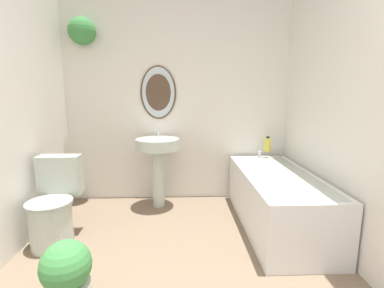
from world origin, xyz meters
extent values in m
cube|color=silver|center=(0.00, 2.86, 1.20)|extent=(2.77, 0.06, 2.40)
ellipsoid|color=#4C3828|center=(-0.23, 2.82, 1.31)|extent=(0.42, 0.02, 0.63)
ellipsoid|color=silver|center=(-0.23, 2.81, 1.31)|extent=(0.38, 0.01, 0.59)
cylinder|color=silver|center=(-1.05, 2.74, 2.04)|extent=(0.13, 0.13, 0.07)
sphere|color=#3D8442|center=(-1.05, 2.74, 1.98)|extent=(0.30, 0.30, 0.30)
cube|color=silver|center=(1.35, 1.42, 1.20)|extent=(0.06, 2.95, 2.40)
cylinder|color=#B2BCB2|center=(-1.08, 1.72, 0.19)|extent=(0.34, 0.34, 0.38)
cylinder|color=#97A097|center=(-1.08, 1.72, 0.40)|extent=(0.37, 0.37, 0.02)
cube|color=#B2BCB2|center=(-1.08, 1.97, 0.56)|extent=(0.37, 0.16, 0.36)
cylinder|color=#B2BCB2|center=(-0.23, 2.55, 0.34)|extent=(0.13, 0.13, 0.68)
cylinder|color=#B2BCB2|center=(-0.23, 2.55, 0.74)|extent=(0.49, 0.49, 0.12)
cylinder|color=silver|center=(-0.23, 2.68, 0.85)|extent=(0.02, 0.02, 0.10)
cube|color=silver|center=(0.97, 2.01, 0.27)|extent=(0.67, 1.53, 0.54)
cube|color=#B2BCB2|center=(0.97, 2.01, 0.52)|extent=(0.57, 1.43, 0.04)
cylinder|color=silver|center=(0.97, 2.68, 0.58)|extent=(0.04, 0.04, 0.08)
cylinder|color=gold|center=(1.07, 2.68, 0.70)|extent=(0.08, 0.08, 0.16)
cylinder|color=black|center=(1.07, 2.68, 0.79)|extent=(0.04, 0.04, 0.02)
sphere|color=#3D8442|center=(-0.65, 0.98, 0.30)|extent=(0.30, 0.30, 0.30)
camera|label=1|loc=(0.03, -0.53, 1.30)|focal=26.00mm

